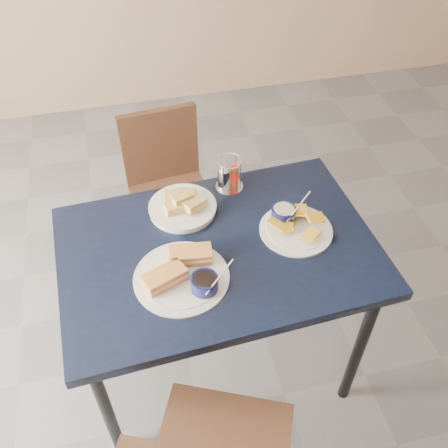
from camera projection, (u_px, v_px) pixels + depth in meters
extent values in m
plane|color=#58595E|center=(284.00, 394.00, 2.16)|extent=(6.00, 6.00, 0.00)
cube|color=black|center=(218.00, 251.00, 1.76)|extent=(1.14, 0.79, 0.04)
cylinder|color=black|center=(105.00, 407.00, 1.75)|extent=(0.04, 0.04, 0.71)
cylinder|color=black|center=(358.00, 350.00, 1.91)|extent=(0.04, 0.04, 0.71)
cylinder|color=black|center=(96.00, 279.00, 2.15)|extent=(0.04, 0.04, 0.71)
cylinder|color=black|center=(305.00, 241.00, 2.31)|extent=(0.04, 0.04, 0.71)
cylinder|color=black|center=(167.00, 445.00, 1.80)|extent=(0.04, 0.04, 0.41)
cylinder|color=black|center=(256.00, 424.00, 1.86)|extent=(0.04, 0.04, 0.41)
cube|color=black|center=(172.00, 199.00, 2.47)|extent=(0.41, 0.40, 0.04)
cylinder|color=black|center=(150.00, 252.00, 2.49)|extent=(0.03, 0.03, 0.37)
cylinder|color=black|center=(209.00, 242.00, 2.54)|extent=(0.03, 0.03, 0.37)
cylinder|color=black|center=(143.00, 213.00, 2.68)|extent=(0.03, 0.03, 0.37)
cylinder|color=black|center=(198.00, 204.00, 2.73)|extent=(0.03, 0.03, 0.37)
cube|color=black|center=(163.00, 145.00, 2.43)|extent=(0.38, 0.08, 0.39)
cylinder|color=white|center=(181.00, 278.00, 1.65)|extent=(0.32, 0.32, 0.01)
cylinder|color=white|center=(181.00, 277.00, 1.64)|extent=(0.26, 0.26, 0.00)
cube|color=#D9964E|center=(165.00, 277.00, 1.61)|extent=(0.16, 0.12, 0.04)
cube|color=pink|center=(165.00, 278.00, 1.61)|extent=(0.16, 0.12, 0.01)
cube|color=#D9964E|center=(191.00, 255.00, 1.68)|extent=(0.15, 0.09, 0.04)
cube|color=pink|center=(191.00, 256.00, 1.68)|extent=(0.15, 0.09, 0.01)
cylinder|color=#090B33|center=(204.00, 283.00, 1.59)|extent=(0.09, 0.09, 0.05)
cylinder|color=black|center=(204.00, 280.00, 1.58)|extent=(0.08, 0.08, 0.01)
cylinder|color=silver|center=(220.00, 277.00, 1.55)|extent=(0.11, 0.07, 0.08)
cylinder|color=white|center=(296.00, 230.00, 1.80)|extent=(0.26, 0.26, 0.01)
cylinder|color=white|center=(296.00, 229.00, 1.80)|extent=(0.22, 0.22, 0.00)
cube|color=gold|center=(305.00, 214.00, 1.85)|extent=(0.08, 0.08, 0.01)
cube|color=gold|center=(284.00, 226.00, 1.80)|extent=(0.08, 0.08, 0.02)
cube|color=gold|center=(286.00, 218.00, 1.82)|extent=(0.05, 0.07, 0.01)
cube|color=gold|center=(286.00, 227.00, 1.78)|extent=(0.05, 0.07, 0.01)
cube|color=gold|center=(311.00, 235.00, 1.75)|extent=(0.08, 0.08, 0.01)
cube|color=gold|center=(292.00, 213.00, 1.82)|extent=(0.08, 0.08, 0.02)
cube|color=gold|center=(277.00, 226.00, 1.77)|extent=(0.08, 0.08, 0.02)
cube|color=gold|center=(315.00, 220.00, 1.78)|extent=(0.07, 0.05, 0.03)
cube|color=gold|center=(300.00, 211.00, 1.81)|extent=(0.06, 0.08, 0.01)
cylinder|color=#090B33|center=(283.00, 214.00, 1.82)|extent=(0.09, 0.09, 0.05)
cylinder|color=beige|center=(284.00, 211.00, 1.80)|extent=(0.08, 0.08, 0.01)
cylinder|color=silver|center=(298.00, 207.00, 1.78)|extent=(0.11, 0.07, 0.08)
cylinder|color=white|center=(183.00, 209.00, 1.87)|extent=(0.25, 0.25, 0.02)
cylinder|color=white|center=(183.00, 207.00, 1.87)|extent=(0.21, 0.21, 0.00)
cube|color=tan|center=(175.00, 208.00, 1.84)|extent=(0.08, 0.06, 0.03)
cube|color=tan|center=(186.00, 196.00, 1.87)|extent=(0.09, 0.07, 0.03)
cube|color=tan|center=(194.00, 204.00, 1.83)|extent=(0.09, 0.08, 0.03)
cube|color=tan|center=(176.00, 197.00, 1.85)|extent=(0.08, 0.06, 0.03)
cube|color=tan|center=(182.00, 198.00, 1.84)|extent=(0.09, 0.07, 0.03)
cylinder|color=silver|center=(229.00, 186.00, 1.97)|extent=(0.11, 0.11, 0.01)
cylinder|color=silver|center=(236.00, 167.00, 1.95)|extent=(0.01, 0.00, 0.13)
cylinder|color=silver|center=(219.00, 169.00, 1.94)|extent=(0.01, 0.00, 0.13)
cylinder|color=silver|center=(223.00, 180.00, 1.90)|extent=(0.01, 0.00, 0.13)
cylinder|color=silver|center=(240.00, 177.00, 1.91)|extent=(0.01, 0.00, 0.13)
torus|color=silver|center=(229.00, 161.00, 1.88)|extent=(0.10, 0.10, 0.00)
cylinder|color=silver|center=(224.00, 178.00, 1.94)|extent=(0.05, 0.05, 0.08)
cone|color=silver|center=(224.00, 168.00, 1.90)|extent=(0.04, 0.04, 0.02)
cylinder|color=brown|center=(234.00, 176.00, 1.95)|extent=(0.03, 0.03, 0.08)
cylinder|color=red|center=(234.00, 176.00, 1.95)|extent=(0.03, 0.03, 0.03)
cylinder|color=red|center=(235.00, 166.00, 1.91)|extent=(0.02, 0.02, 0.02)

